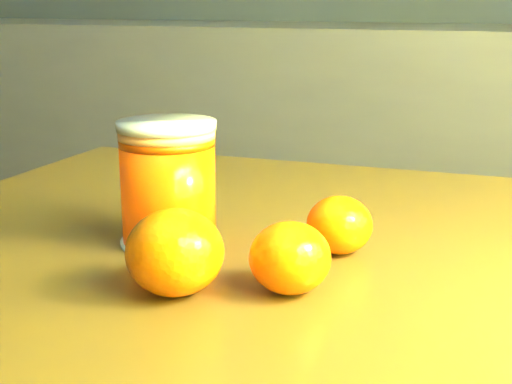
% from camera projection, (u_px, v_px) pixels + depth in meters
% --- Properties ---
extents(kitchen_counter, '(3.15, 0.60, 0.90)m').
position_uv_depth(kitchen_counter, '(169.00, 176.00, 2.15)').
color(kitchen_counter, '#55555A').
rests_on(kitchen_counter, ground).
extents(table, '(1.07, 0.81, 0.75)m').
position_uv_depth(table, '(397.00, 372.00, 0.60)').
color(table, brown).
rests_on(table, ground).
extents(juice_glass, '(0.09, 0.09, 0.11)m').
position_uv_depth(juice_glass, '(168.00, 184.00, 0.62)').
color(juice_glass, '#FF4A05').
rests_on(juice_glass, table).
extents(orange_front, '(0.07, 0.07, 0.05)m').
position_uv_depth(orange_front, '(290.00, 258.00, 0.52)').
color(orange_front, '#FE6A05').
rests_on(orange_front, table).
extents(orange_back, '(0.06, 0.06, 0.05)m').
position_uv_depth(orange_back, '(339.00, 225.00, 0.60)').
color(orange_back, '#FE6A05').
rests_on(orange_back, table).
extents(orange_extra, '(0.08, 0.08, 0.06)m').
position_uv_depth(orange_extra, '(175.00, 252.00, 0.51)').
color(orange_extra, '#FE6A05').
rests_on(orange_extra, table).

